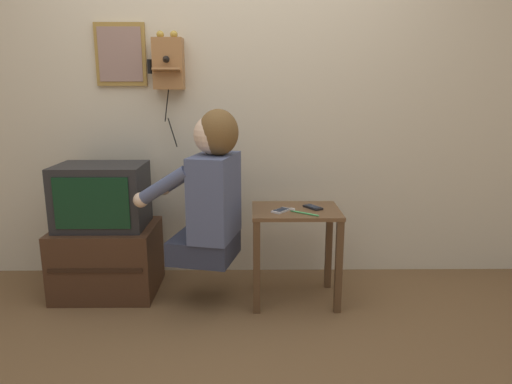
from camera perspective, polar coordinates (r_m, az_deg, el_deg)
ground_plane at (r=2.33m, az=-4.29°, el=-20.99°), size 14.00×14.00×0.00m
wall_back at (r=3.15m, az=-3.25°, el=12.47°), size 6.80×0.05×2.55m
side_table at (r=2.79m, az=4.95°, el=-4.89°), size 0.53×0.40×0.58m
person at (r=2.67m, az=-5.72°, el=0.41°), size 0.62×0.50×0.89m
tv_stand at (r=3.12m, az=-18.02°, el=-7.97°), size 0.62×0.49×0.44m
television at (r=3.00m, az=-18.72°, el=-0.48°), size 0.54×0.38×0.40m
wall_phone_antique at (r=3.11m, az=-10.92°, el=15.52°), size 0.23×0.18×0.74m
framed_picture at (r=3.23m, az=-16.57°, el=16.15°), size 0.33×0.03×0.40m
cell_phone_held at (r=2.70m, az=3.16°, el=-2.30°), size 0.12×0.13×0.01m
cell_phone_spare at (r=2.78m, az=7.12°, el=-1.90°), size 0.12×0.14×0.01m
toothbrush at (r=2.66m, az=5.83°, el=-2.57°), size 0.15×0.12×0.02m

